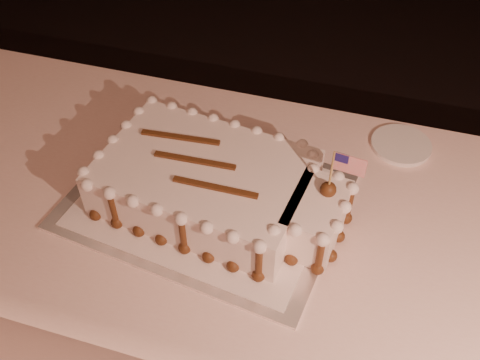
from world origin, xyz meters
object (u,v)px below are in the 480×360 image
(banquet_table, at_px, (292,308))
(sheet_cake, at_px, (218,186))
(cake_board, at_px, (206,200))
(side_plate, at_px, (401,145))

(banquet_table, bearing_deg, sheet_cake, -175.47)
(cake_board, xyz_separation_m, side_plate, (0.41, 0.31, 0.00))
(cake_board, height_order, sheet_cake, sheet_cake)
(banquet_table, relative_size, side_plate, 16.10)
(sheet_cake, height_order, side_plate, sheet_cake)
(cake_board, height_order, side_plate, side_plate)
(sheet_cake, relative_size, side_plate, 3.87)
(sheet_cake, bearing_deg, cake_board, 172.77)
(cake_board, bearing_deg, side_plate, 44.97)
(banquet_table, distance_m, cake_board, 0.44)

